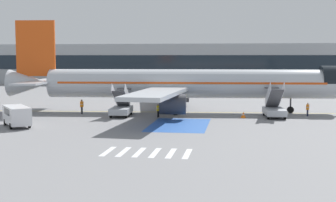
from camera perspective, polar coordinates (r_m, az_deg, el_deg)
The scene contains 19 objects.
ground_plane at distance 58.83m, azimuth 2.49°, elevation -1.49°, with size 600.00×600.00×0.00m, color slate.
apron_leadline_yellow at distance 59.73m, azimuth 2.70°, elevation -1.38°, with size 0.20×80.07×0.01m, color gold.
apron_stand_patch_blue at distance 48.75m, azimuth 1.36°, elevation -2.92°, with size 5.99×10.18×0.01m, color #2856A8.
apron_walkway_bar_0 at distance 35.60m, azimuth -7.33°, elevation -6.10°, with size 0.44×3.60×0.01m, color silver.
apron_walkway_bar_1 at distance 35.30m, azimuth -5.45°, elevation -6.18°, with size 0.44×3.60×0.01m, color silver.
apron_walkway_bar_2 at distance 35.03m, azimuth -3.53°, elevation -6.26°, with size 0.44×3.60×0.01m, color silver.
apron_walkway_bar_3 at distance 34.81m, azimuth -1.59°, elevation -6.32°, with size 0.44×3.60×0.01m, color silver.
apron_walkway_bar_4 at distance 34.62m, azimuth 0.38°, elevation -6.39°, with size 0.44×3.60×0.01m, color silver.
apron_walkway_bar_5 at distance 34.48m, azimuth 2.37°, elevation -6.44°, with size 0.44×3.60×0.01m, color silver.
airliner at distance 59.42m, azimuth 2.01°, elevation 2.10°, with size 45.66×33.99×11.72m.
boarding_stairs_forward at distance 55.93m, azimuth 12.82°, elevation -0.93°, with size 2.58×5.37×4.22m.
boarding_stairs_aft at distance 56.05m, azimuth -5.72°, elevation -0.84°, with size 2.58×5.37×4.01m.
fuel_tanker at distance 84.21m, azimuth -0.21°, elevation 1.76°, with size 10.21×2.93×3.34m.
service_van_0 at distance 49.81m, azimuth -17.96°, elevation -1.57°, with size 4.58×5.14×2.07m.
ground_crew_0 at distance 58.80m, azimuth -10.47°, elevation -0.55°, with size 0.35×0.48×1.80m.
ground_crew_1 at distance 54.70m, azimuth -1.19°, elevation -1.05°, with size 0.39×0.49×1.59m.
ground_crew_2 at distance 58.02m, azimuth 16.66°, elevation -0.88°, with size 0.42×0.49×1.63m.
traffic_cone_0 at distance 54.87m, azimuth 9.17°, elevation -1.69°, with size 0.63×0.63×0.70m.
terminal_building at distance 121.59m, azimuth -0.64°, elevation 4.52°, with size 88.32×12.10×10.20m.
Camera 1 is at (6.11, -58.07, 7.11)m, focal length 50.00 mm.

